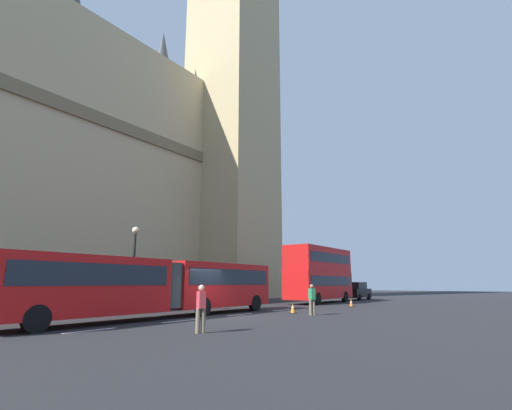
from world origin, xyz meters
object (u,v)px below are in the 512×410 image
object	(u,v)px
traffic_cone_middle	(351,303)
pedestrian_by_kerb	(312,298)
sedan_lead	(356,291)
street_lamp	(134,262)
double_decker_bus	(320,272)
pedestrian_near_cones	(201,307)
traffic_cone_west	(293,308)
articulated_bus	(161,283)
clock_tower	(234,4)

from	to	relation	value
traffic_cone_middle	pedestrian_by_kerb	world-z (taller)	pedestrian_by_kerb
sedan_lead	street_lamp	xyz separation A→B (m)	(-25.35, 4.66, 2.14)
double_decker_bus	pedestrian_near_cones	distance (m)	22.61
traffic_cone_middle	pedestrian_by_kerb	size ratio (longest dim) A/B	0.34
traffic_cone_west	pedestrian_by_kerb	size ratio (longest dim) A/B	0.34
traffic_cone_west	articulated_bus	bearing A→B (deg)	149.57
traffic_cone_west	pedestrian_near_cones	xyz separation A→B (m)	(-9.96, -1.95, 0.63)
pedestrian_near_cones	pedestrian_by_kerb	bearing A→B (deg)	1.84
pedestrian_near_cones	street_lamp	bearing A→B (deg)	65.00
sedan_lead	traffic_cone_middle	xyz separation A→B (m)	(-11.99, -4.14, -0.63)
articulated_bus	pedestrian_by_kerb	xyz separation A→B (m)	(6.01, -5.60, -0.83)
traffic_cone_west	sedan_lead	bearing A→B (deg)	10.61
articulated_bus	traffic_cone_middle	world-z (taller)	articulated_bus
articulated_bus	sedan_lead	world-z (taller)	articulated_bus
traffic_cone_west	pedestrian_near_cones	bearing A→B (deg)	-168.94
traffic_cone_west	traffic_cone_middle	world-z (taller)	same
pedestrian_by_kerb	street_lamp	bearing A→B (deg)	113.51
sedan_lead	street_lamp	distance (m)	25.86
sedan_lead	street_lamp	world-z (taller)	street_lamp
traffic_cone_west	pedestrian_by_kerb	bearing A→B (deg)	-113.25
double_decker_bus	traffic_cone_middle	bearing A→B (deg)	-129.56
articulated_bus	pedestrian_near_cones	xyz separation A→B (m)	(-3.23, -5.89, -0.83)
articulated_bus	street_lamp	distance (m)	4.96
clock_tower	pedestrian_by_kerb	distance (m)	47.05
traffic_cone_middle	pedestrian_near_cones	world-z (taller)	pedestrian_near_cones
street_lamp	pedestrian_by_kerb	distance (m)	11.23
street_lamp	pedestrian_near_cones	world-z (taller)	street_lamp
sedan_lead	pedestrian_near_cones	distance (m)	30.74
clock_tower	double_decker_bus	world-z (taller)	clock_tower
traffic_cone_west	street_lamp	xyz separation A→B (m)	(-5.10, 8.46, 2.77)
street_lamp	pedestrian_near_cones	bearing A→B (deg)	-115.00
sedan_lead	traffic_cone_west	bearing A→B (deg)	-169.39
street_lamp	traffic_cone_west	bearing A→B (deg)	-58.88
clock_tower	double_decker_bus	bearing A→B (deg)	-107.58
traffic_cone_middle	clock_tower	bearing A→B (deg)	66.42
pedestrian_by_kerb	traffic_cone_west	bearing A→B (deg)	66.75
pedestrian_near_cones	traffic_cone_middle	bearing A→B (deg)	5.02
sedan_lead	pedestrian_near_cones	xyz separation A→B (m)	(-30.20, -5.74, -0.00)
articulated_bus	pedestrian_near_cones	size ratio (longest dim) A/B	9.72
articulated_bus	double_decker_bus	bearing A→B (deg)	0.01
sedan_lead	pedestrian_by_kerb	world-z (taller)	sedan_lead
clock_tower	articulated_bus	bearing A→B (deg)	-148.63
articulated_bus	street_lamp	bearing A→B (deg)	70.26
articulated_bus	traffic_cone_middle	xyz separation A→B (m)	(14.97, -4.29, -1.46)
clock_tower	traffic_cone_middle	bearing A→B (deg)	-113.58
double_decker_bus	street_lamp	bearing A→B (deg)	165.08
double_decker_bus	pedestrian_by_kerb	world-z (taller)	double_decker_bus
traffic_cone_west	traffic_cone_middle	xyz separation A→B (m)	(8.25, -0.35, 0.00)
street_lamp	clock_tower	bearing A→B (deg)	23.97
street_lamp	traffic_cone_middle	bearing A→B (deg)	-33.39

